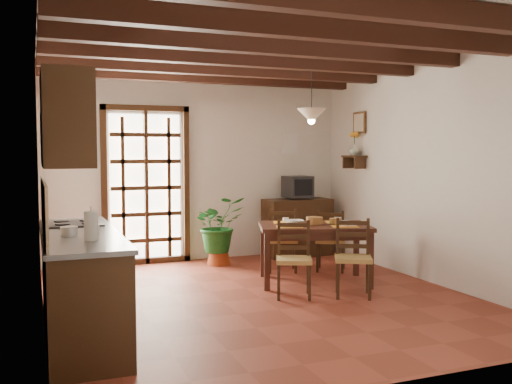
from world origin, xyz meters
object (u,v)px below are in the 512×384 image
chair_near_left (294,273)px  potted_plant (219,225)px  sideboard (297,227)px  chair_far_left (282,251)px  pendant_lamp (311,114)px  kitchen_counter (80,282)px  crt_tv (298,187)px  dining_table (314,232)px  chair_near_right (353,272)px  chair_far_right (331,252)px

chair_near_left → potted_plant: 2.09m
potted_plant → sideboard: bearing=10.0°
chair_far_left → pendant_lamp: size_ratio=1.02×
kitchen_counter → crt_tv: size_ratio=5.35×
kitchen_counter → potted_plant: potted_plant is taller
dining_table → sideboard: sideboard is taller
chair_far_left → sideboard: bearing=-105.4°
kitchen_counter → chair_near_right: 2.98m
crt_tv → chair_far_left: bearing=-130.5°
potted_plant → kitchen_counter: bearing=-129.1°
chair_far_right → sideboard: size_ratio=0.81×
chair_near_right → chair_far_right: size_ratio=1.03×
chair_near_left → chair_far_right: size_ratio=1.01×
potted_plant → pendant_lamp: 2.20m
kitchen_counter → chair_far_right: (3.38, 1.61, -0.21)m
sideboard → crt_tv: (0.00, -0.01, 0.63)m
chair_near_right → kitchen_counter: bearing=-146.0°
dining_table → sideboard: 1.87m
chair_near_left → chair_near_right: 0.67m
sideboard → crt_tv: bearing=-92.9°
chair_far_left → potted_plant: potted_plant is taller
chair_near_right → chair_far_left: bearing=125.5°
chair_far_left → chair_far_right: chair_far_left is taller
chair_near_left → chair_far_left: bearing=95.2°
chair_near_left → chair_near_right: size_ratio=0.98×
kitchen_counter → crt_tv: 4.51m
potted_plant → chair_far_left: bearing=-49.5°
kitchen_counter → chair_far_left: size_ratio=2.60×
potted_plant → chair_near_left: bearing=-83.9°
crt_tv → sideboard: bearing=84.8°
kitchen_counter → chair_near_left: bearing=12.7°
chair_far_right → potted_plant: potted_plant is taller
crt_tv → pendant_lamp: 2.03m
chair_near_left → chair_far_left: 1.36m
kitchen_counter → sideboard: size_ratio=2.16×
kitchen_counter → chair_near_left: size_ratio=2.66×
sideboard → potted_plant: 1.39m
chair_far_left → potted_plant: 1.05m
chair_far_right → dining_table: bearing=78.4°
chair_near_left → pendant_lamp: size_ratio=1.00×
chair_far_right → sideboard: sideboard is taller
kitchen_counter → crt_tv: (3.47, 2.82, 0.60)m
chair_near_left → kitchen_counter: bearing=-143.5°
kitchen_counter → dining_table: bearing=20.5°
sideboard → kitchen_counter: bearing=-143.7°
kitchen_counter → chair_near_right: bearing=6.0°
kitchen_counter → pendant_lamp: pendant_lamp is taller
chair_far_right → potted_plant: size_ratio=0.40×
chair_near_left → chair_far_left: size_ratio=0.98×
kitchen_counter → dining_table: (2.85, 1.06, 0.16)m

